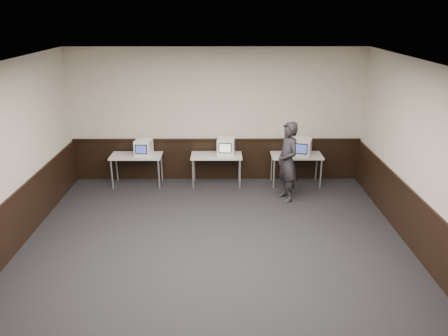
% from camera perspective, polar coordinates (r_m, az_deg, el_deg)
% --- Properties ---
extents(floor, '(8.00, 8.00, 0.00)m').
position_cam_1_polar(floor, '(7.38, -1.26, -12.77)').
color(floor, black).
rests_on(floor, ground).
extents(ceiling, '(8.00, 8.00, 0.00)m').
position_cam_1_polar(ceiling, '(6.25, -1.48, 12.71)').
color(ceiling, white).
rests_on(ceiling, back_wall).
extents(back_wall, '(7.00, 0.00, 7.00)m').
position_cam_1_polar(back_wall, '(10.48, -0.99, 6.84)').
color(back_wall, beige).
rests_on(back_wall, ground).
extents(right_wall, '(0.00, 8.00, 8.00)m').
position_cam_1_polar(right_wall, '(7.46, 26.64, -0.93)').
color(right_wall, beige).
rests_on(right_wall, ground).
extents(wainscot_back, '(6.98, 0.04, 1.00)m').
position_cam_1_polar(wainscot_back, '(10.76, -0.96, 1.11)').
color(wainscot_back, black).
rests_on(wainscot_back, back_wall).
extents(wainscot_right, '(0.04, 7.98, 1.00)m').
position_cam_1_polar(wainscot_right, '(7.87, 25.26, -8.43)').
color(wainscot_right, black).
rests_on(wainscot_right, right_wall).
extents(wainscot_rail, '(6.98, 0.06, 0.04)m').
position_cam_1_polar(wainscot_rail, '(10.59, -0.98, 3.73)').
color(wainscot_rail, black).
rests_on(wainscot_rail, wainscot_back).
extents(desk_left, '(1.20, 0.60, 0.75)m').
position_cam_1_polar(desk_left, '(10.54, -11.37, 1.31)').
color(desk_left, beige).
rests_on(desk_left, ground).
extents(desk_center, '(1.20, 0.60, 0.75)m').
position_cam_1_polar(desk_center, '(10.35, -0.99, 1.36)').
color(desk_center, beige).
rests_on(desk_center, ground).
extents(desk_right, '(1.20, 0.60, 0.75)m').
position_cam_1_polar(desk_right, '(10.50, 9.44, 1.36)').
color(desk_right, beige).
rests_on(desk_right, ground).
extents(emac_left, '(0.42, 0.44, 0.38)m').
position_cam_1_polar(emac_left, '(10.41, -10.46, 2.64)').
color(emac_left, white).
rests_on(emac_left, desk_left).
extents(emac_center, '(0.44, 0.47, 0.40)m').
position_cam_1_polar(emac_center, '(10.30, 0.27, 2.85)').
color(emac_center, white).
rests_on(emac_center, desk_center).
extents(emac_right, '(0.52, 0.53, 0.41)m').
position_cam_1_polar(emac_right, '(10.39, 10.17, 2.72)').
color(emac_right, white).
rests_on(emac_right, desk_right).
extents(person, '(0.59, 0.74, 1.77)m').
position_cam_1_polar(person, '(9.53, 8.31, 0.80)').
color(person, '#232227').
rests_on(person, ground).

